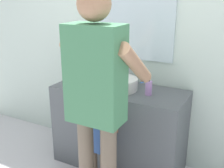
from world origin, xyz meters
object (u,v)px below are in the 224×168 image
child_toddler (99,139)px  adult_parent (97,89)px  soap_bottle (149,88)px  toothbrush_cup (88,80)px

child_toddler → adult_parent: adult_parent is taller
soap_bottle → adult_parent: adult_parent is taller
child_toddler → adult_parent: 0.62m
toothbrush_cup → adult_parent: bearing=-52.5°
adult_parent → soap_bottle: bearing=74.0°
soap_bottle → adult_parent: size_ratio=0.09×
child_toddler → adult_parent: (0.13, -0.24, 0.56)m
child_toddler → soap_bottle: bearing=50.4°
soap_bottle → child_toddler: size_ratio=0.20×
soap_bottle → toothbrush_cup: bearing=-178.7°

